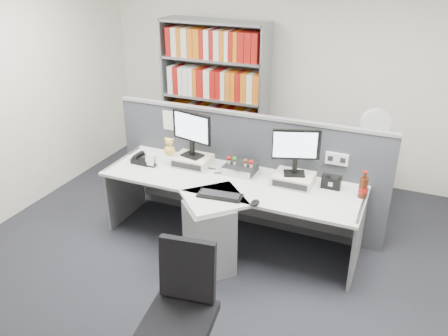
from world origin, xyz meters
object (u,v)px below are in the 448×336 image
at_px(monitor_left, 192,130).
at_px(desk_phone, 143,159).
at_px(cola_bottle, 363,188).
at_px(speaker, 332,182).
at_px(desk_calendar, 151,161).
at_px(desk, 222,213).
at_px(keyboard, 220,195).
at_px(monitor_right, 296,148).
at_px(desktop_pc, 240,168).
at_px(shelving_unit, 215,100).
at_px(desk_fan, 375,127).
at_px(filing_cabinet, 366,184).
at_px(office_chair, 182,308).
at_px(mouse, 255,203).

xyz_separation_m(monitor_left, desk_phone, (-0.52, -0.15, -0.36)).
distance_m(monitor_left, desk_phone, 0.65).
xyz_separation_m(desk_phone, cola_bottle, (2.28, 0.13, 0.07)).
bearing_deg(speaker, desk_calendar, -171.99).
height_order(desk, keyboard, keyboard).
distance_m(monitor_right, desk_phone, 1.66).
relative_size(monitor_right, desktop_pc, 1.48).
bearing_deg(shelving_unit, desk_fan, -12.07).
xyz_separation_m(keyboard, filing_cabinet, (1.16, 1.54, -0.38)).
distance_m(desk_calendar, cola_bottle, 2.15).
distance_m(keyboard, desk_fan, 1.95).
bearing_deg(office_chair, monitor_left, 114.41).
xyz_separation_m(desk, desk_phone, (-1.03, 0.24, 0.30)).
distance_m(cola_bottle, office_chair, 2.02).
bearing_deg(mouse, desk_phone, 164.35).
relative_size(speaker, filing_cabinet, 0.26).
relative_size(desk_phone, filing_cabinet, 0.30).
bearing_deg(mouse, monitor_left, 148.75).
distance_m(desk_calendar, speaker, 1.86).
height_order(monitor_right, cola_bottle, monitor_right).
distance_m(keyboard, cola_bottle, 1.31).
relative_size(keyboard, desk_calendar, 3.37).
height_order(mouse, desk_fan, desk_fan).
distance_m(monitor_right, keyboard, 0.84).
relative_size(monitor_left, desk_phone, 2.30).
height_order(monitor_right, keyboard, monitor_right).
bearing_deg(monitor_left, cola_bottle, -0.54).
bearing_deg(desk, desktop_pc, 86.49).
relative_size(mouse, speaker, 0.64).
xyz_separation_m(filing_cabinet, desk_fan, (0.00, -0.00, 0.70)).
distance_m(filing_cabinet, desk_fan, 0.70).
relative_size(desk_phone, desk_calendar, 1.65).
relative_size(filing_cabinet, office_chair, 0.71).
xyz_separation_m(desk_phone, filing_cabinet, (2.23, 1.16, -0.40)).
bearing_deg(desk, desk_fan, 49.39).
bearing_deg(desk_phone, desk_fan, 27.57).
relative_size(desk, desk_calendar, 20.39).
height_order(desktop_pc, shelving_unit, shelving_unit).
xyz_separation_m(monitor_right, office_chair, (-0.29, -1.77, -0.57)).
distance_m(desk_calendar, shelving_unit, 1.68).
relative_size(mouse, cola_bottle, 0.45).
relative_size(desktop_pc, speaker, 1.69).
relative_size(desktop_pc, office_chair, 0.32).
relative_size(mouse, filing_cabinet, 0.17).
xyz_separation_m(desktop_pc, cola_bottle, (1.22, -0.05, 0.06)).
xyz_separation_m(desk_phone, shelving_unit, (0.13, 1.61, 0.22)).
height_order(keyboard, cola_bottle, cola_bottle).
distance_m(desk_calendar, filing_cabinet, 2.46).
relative_size(desk, desk_fan, 4.62).
bearing_deg(speaker, filing_cabinet, 75.40).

